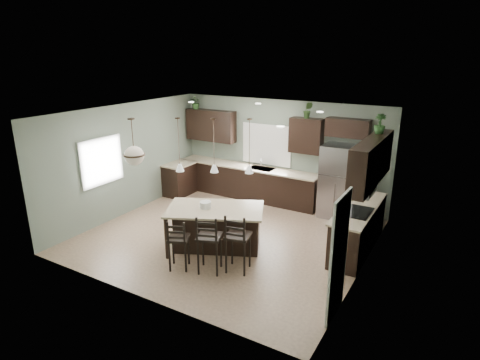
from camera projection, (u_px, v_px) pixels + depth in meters
name	position (u px, v px, depth m)	size (l,w,h in m)	color
ground	(227.00, 236.00, 9.13)	(6.00, 6.00, 0.00)	#9E8466
pantry_door	(338.00, 257.00, 6.12)	(0.04, 0.82, 2.04)	white
window_back	(267.00, 145.00, 11.09)	(1.35, 0.02, 1.00)	white
window_left	(101.00, 161.00, 9.42)	(0.02, 1.10, 1.00)	white
left_return_cabs	(179.00, 179.00, 11.68)	(0.60, 0.90, 0.90)	black
left_return_countertop	(179.00, 164.00, 11.53)	(0.66, 0.96, 0.04)	beige
back_lower_cabs	(247.00, 182.00, 11.41)	(4.20, 0.60, 0.90)	black
back_countertop	(247.00, 167.00, 11.25)	(4.20, 0.66, 0.04)	beige
sink_inset	(261.00, 169.00, 11.03)	(0.70, 0.45, 0.01)	gray
faucet	(261.00, 164.00, 10.96)	(0.02, 0.02, 0.28)	silver
back_upper_left	(211.00, 125.00, 11.68)	(1.55, 0.34, 0.90)	black
back_upper_right	(306.00, 136.00, 10.27)	(0.85, 0.34, 0.90)	black
fridge_header	(348.00, 128.00, 9.67)	(1.05, 0.34, 0.45)	black
right_lower_cabs	(358.00, 229.00, 8.42)	(0.60, 2.35, 0.90)	black
right_countertop	(359.00, 208.00, 8.28)	(0.66, 2.35, 0.04)	beige
cooktop	(356.00, 212.00, 8.05)	(0.58, 0.75, 0.02)	black
wall_oven_front	(340.00, 231.00, 8.34)	(0.01, 0.72, 0.60)	gray
right_upper_cabs	(372.00, 161.00, 7.89)	(0.34, 2.35, 0.90)	black
microwave	(364.00, 184.00, 7.82)	(0.40, 0.75, 0.40)	gray
refrigerator	(340.00, 182.00, 9.96)	(0.90, 0.74, 1.85)	#9897A0
kitchen_island	(216.00, 229.00, 8.41)	(1.97, 1.12, 0.92)	black
serving_dish	(205.00, 205.00, 8.27)	(0.24, 0.24, 0.14)	silver
bar_stool_left	(179.00, 244.00, 7.64)	(0.39, 0.39, 1.04)	black
bar_stool_center	(209.00, 243.00, 7.51)	(0.44, 0.44, 1.18)	black
bar_stool_right	(238.00, 242.00, 7.54)	(0.44, 0.44, 1.19)	black
pendant_left	(179.00, 145.00, 7.92)	(0.17, 0.17, 1.10)	silver
pendant_center	(214.00, 146.00, 7.86)	(0.17, 0.17, 1.10)	white
pendant_right	(249.00, 146.00, 7.80)	(0.17, 0.17, 1.10)	white
chandelier	(133.00, 142.00, 7.82)	(0.43, 0.43, 0.94)	beige
plant_back_left	(196.00, 103.00, 11.69)	(0.33, 0.29, 0.37)	#2A4E22
plant_back_right	(308.00, 110.00, 10.03)	(0.23, 0.19, 0.42)	#2E4D21
plant_right_wall	(380.00, 124.00, 8.18)	(0.23, 0.23, 0.40)	#2B5926
room_shell	(227.00, 164.00, 8.61)	(6.00, 6.00, 6.00)	slate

